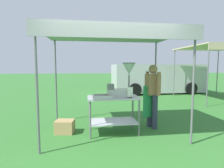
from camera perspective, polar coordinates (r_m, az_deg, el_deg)
The scene contains 10 objects.
ground_plane at distance 9.31m, azimuth -4.96°, elevation -4.22°, with size 70.00×70.00×0.00m, color #33702D.
stall_canopy at distance 4.31m, azimuth 0.20°, elevation 14.70°, with size 3.13×2.18×2.34m.
donut_cart at distance 4.25m, azimuth 0.38°, elevation -7.05°, with size 1.18×0.67×0.86m.
donut_tray at distance 4.04m, azimuth -2.80°, elevation -4.13°, with size 0.41×0.32×0.07m.
donut_fryer at distance 4.18m, azimuth 3.43°, elevation 0.41°, with size 0.65×0.29×0.79m.
menu_sign at distance 4.08m, azimuth 5.71°, elevation -2.90°, with size 0.13×0.05×0.24m.
vendor at distance 4.68m, azimuth 12.60°, elevation -2.70°, with size 0.46×0.53×1.61m.
supply_crate at distance 4.52m, azimuth -14.62°, elevation -12.85°, with size 0.47×0.40×0.30m.
van_silver at distance 11.19m, azimuth 13.95°, elevation 1.79°, with size 5.31×2.16×1.69m.
neighbour_tent at distance 9.69m, azimuth 29.82°, elevation 9.69°, with size 2.72×2.90×2.48m.
Camera 1 is at (-0.48, -3.17, 1.55)m, focal length 29.03 mm.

